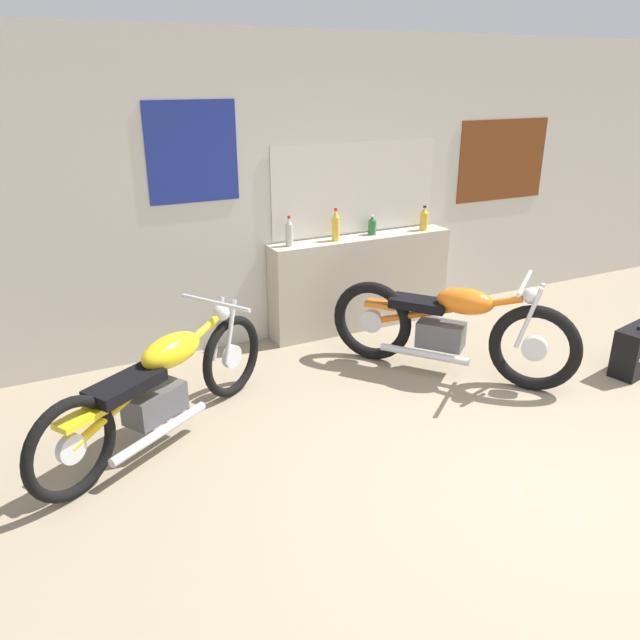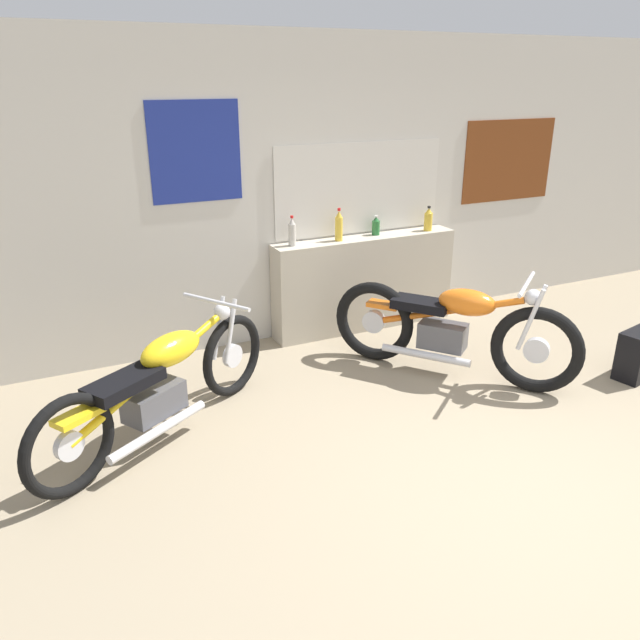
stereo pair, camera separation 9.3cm
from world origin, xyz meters
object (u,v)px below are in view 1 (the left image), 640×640
object	(u,v)px
bottle_left_center	(336,226)
bottle_right_center	(424,219)
hard_case_black	(639,349)
bottle_center	(372,226)
motorcycle_yellow	(162,385)
motorcycle_orange	(449,327)
bottle_leftmost	(289,233)

from	to	relation	value
bottle_left_center	bottle_right_center	bearing A→B (deg)	-1.19
bottle_right_center	hard_case_black	bearing A→B (deg)	-65.06
bottle_center	motorcycle_yellow	world-z (taller)	bottle_center
bottle_left_center	motorcycle_orange	bearing A→B (deg)	-71.41
motorcycle_yellow	motorcycle_orange	bearing A→B (deg)	-1.36
bottle_leftmost	hard_case_black	xyz separation A→B (m)	(2.40, -2.01, -0.86)
bottle_left_center	motorcycle_yellow	bearing A→B (deg)	-148.95
bottle_leftmost	motorcycle_orange	xyz separation A→B (m)	(0.90, -1.29, -0.64)
bottle_leftmost	bottle_center	xyz separation A→B (m)	(0.91, 0.03, -0.04)
motorcycle_yellow	hard_case_black	bearing A→B (deg)	-11.26
motorcycle_orange	bottle_leftmost	bearing A→B (deg)	125.01
bottle_leftmost	bottle_left_center	bearing A→B (deg)	-2.41
motorcycle_yellow	hard_case_black	size ratio (longest dim) A/B	3.23
bottle_leftmost	hard_case_black	size ratio (longest dim) A/B	0.48
bottle_center	hard_case_black	xyz separation A→B (m)	(1.49, -2.04, -0.82)
bottle_right_center	bottle_left_center	bearing A→B (deg)	178.81
bottle_center	bottle_right_center	distance (m)	0.58
bottle_leftmost	bottle_center	bearing A→B (deg)	1.92
bottle_left_center	motorcycle_yellow	size ratio (longest dim) A/B	0.16
bottle_leftmost	motorcycle_orange	world-z (taller)	bottle_leftmost
bottle_right_center	bottle_center	bearing A→B (deg)	172.85
bottle_center	bottle_leftmost	bearing A→B (deg)	-178.08
bottle_center	hard_case_black	distance (m)	2.65
bottle_leftmost	motorcycle_yellow	xyz separation A→B (m)	(-1.53, -1.23, -0.65)
bottle_center	hard_case_black	size ratio (longest dim) A/B	0.33
motorcycle_orange	bottle_center	bearing A→B (deg)	89.48
bottle_leftmost	bottle_right_center	xyz separation A→B (m)	(1.48, -0.04, -0.01)
bottle_left_center	hard_case_black	xyz separation A→B (m)	(1.92, -1.99, -0.87)
motorcycle_yellow	hard_case_black	distance (m)	4.01
motorcycle_yellow	bottle_left_center	bearing A→B (deg)	31.05
bottle_leftmost	bottle_center	size ratio (longest dim) A/B	1.45
bottle_center	motorcycle_orange	world-z (taller)	bottle_center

